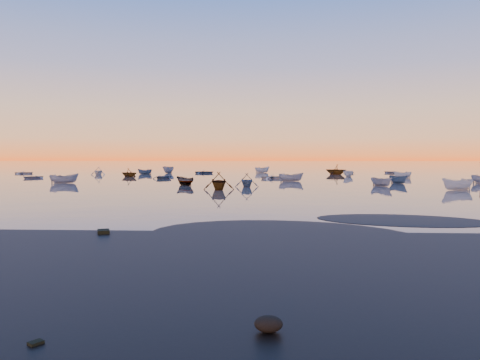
# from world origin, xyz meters

# --- Properties ---
(ground) EXTENTS (600.00, 600.00, 0.00)m
(ground) POSITION_xyz_m (0.00, 100.00, 0.00)
(ground) COLOR #635952
(ground) RESTS_ON ground
(mud_lobes) EXTENTS (140.00, 6.00, 0.07)m
(mud_lobes) POSITION_xyz_m (0.00, -1.00, 0.01)
(mud_lobes) COLOR black
(mud_lobes) RESTS_ON ground
(moored_fleet) EXTENTS (124.00, 58.00, 1.20)m
(moored_fleet) POSITION_xyz_m (0.00, 53.00, 0.00)
(moored_fleet) COLOR silver
(moored_fleet) RESTS_ON ground
(boat_near_center) EXTENTS (2.87, 4.00, 1.27)m
(boat_near_center) POSITION_xyz_m (-20.36, 36.06, 0.00)
(boat_near_center) COLOR slate
(boat_near_center) RESTS_ON ground
(boat_near_right) EXTENTS (3.63, 1.90, 1.22)m
(boat_near_right) POSITION_xyz_m (4.01, 29.86, 0.00)
(boat_near_right) COLOR #364E67
(boat_near_right) RESTS_ON ground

